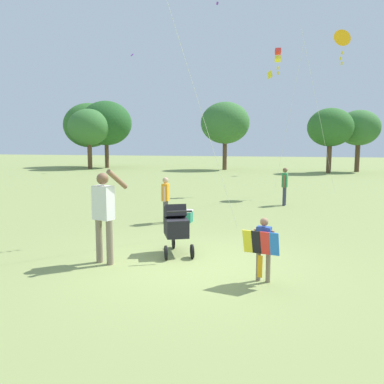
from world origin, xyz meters
The scene contains 11 objects.
ground_plane centered at (0.00, 0.00, 0.00)m, with size 120.00×120.00×0.00m, color #849351.
treeline_distant centered at (-2.95, 25.68, 3.82)m, with size 38.00×6.80×6.17m.
child_with_butterfly_kite centered at (1.30, -0.67, 0.63)m, with size 0.59×0.40×1.06m.
person_adult_flyer centered at (-1.66, -0.38, 1.04)m, with size 0.65×0.52×1.79m.
stroller centered at (-0.54, 0.58, 0.61)m, with size 0.81×1.11×1.03m.
kite_orange_delta centered at (3.69, 11.29, 6.62)m, with size 2.23×3.44×7.01m.
kite_green_novelty centered at (1.06, 11.34, 6.08)m, with size 1.17×2.89×6.44m.
distant_kites_cluster centered at (-3.07, 22.22, 12.21)m, with size 20.06×14.98×10.07m.
person_red_shirt centered at (1.54, 7.53, 0.81)m, with size 0.22×0.44×1.37m.
person_sitting_far centered at (-1.70, 3.50, 0.77)m, with size 0.19×0.42×1.30m.
cooler_box centered at (-1.22, 3.76, 0.18)m, with size 0.45×0.33×0.35m.
Camera 1 is at (1.66, -6.92, 2.26)m, focal length 36.48 mm.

